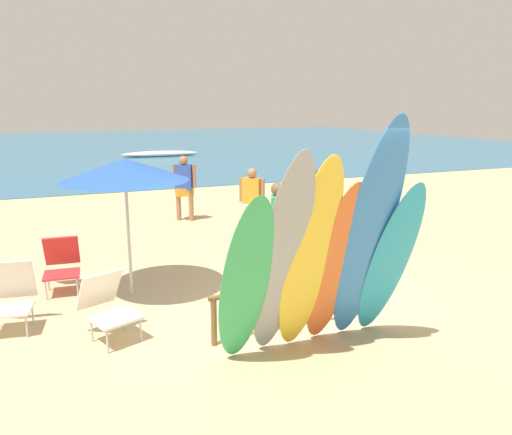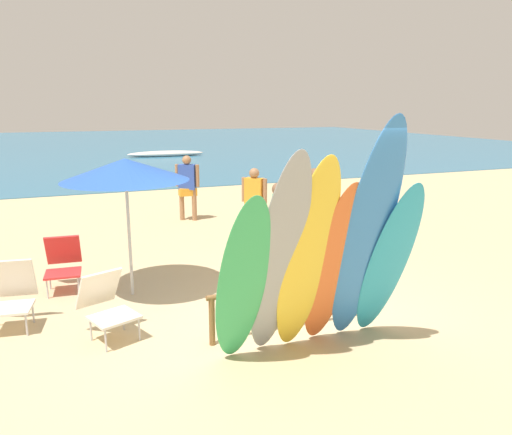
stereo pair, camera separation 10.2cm
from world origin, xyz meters
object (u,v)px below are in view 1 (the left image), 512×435
surfboard_blue_4 (368,237)px  beachgoer_midbeach (252,199)px  surfboard_rack (294,295)px  surfboard_orange_3 (335,266)px  beach_chair_red (11,294)px  beach_umbrella (125,170)px  beachgoer_by_water (277,222)px  beach_chair_striped (107,303)px  surfboard_grey_1 (282,260)px  surfboard_green_0 (246,283)px  beachgoer_near_rack (184,183)px  distant_boat (160,154)px  surfboard_yellow_2 (309,259)px  surfboard_teal_5 (390,262)px  beachgoer_strolling (312,204)px  beach_chair_blue (62,262)px

surfboard_blue_4 → beachgoer_midbeach: 4.89m
surfboard_rack → surfboard_orange_3: 0.82m
beach_chair_red → beach_umbrella: bearing=26.6°
beachgoer_by_water → beach_chair_red: (-3.84, -0.54, -0.44)m
beachgoer_by_water → beach_chair_striped: bearing=-41.0°
surfboard_grey_1 → beach_umbrella: surfboard_grey_1 is taller
surfboard_green_0 → surfboard_grey_1: size_ratio=0.82×
surfboard_green_0 → beachgoer_midbeach: bearing=64.7°
surfboard_rack → beach_chair_striped: beach_chair_striped is taller
beachgoer_midbeach → beach_chair_striped: 4.69m
beachgoer_near_rack → beachgoer_by_water: 4.37m
surfboard_green_0 → distant_boat: surfboard_green_0 is taller
surfboard_rack → surfboard_blue_4: size_ratio=0.77×
surfboard_yellow_2 → beachgoer_by_water: size_ratio=1.56×
surfboard_blue_4 → surfboard_teal_5: (0.37, 0.08, -0.35)m
surfboard_yellow_2 → beach_chair_red: surfboard_yellow_2 is taller
surfboard_teal_5 → beachgoer_strolling: bearing=74.7°
surfboard_green_0 → surfboard_blue_4: (1.37, -0.09, 0.36)m
beachgoer_by_water → beach_chair_blue: (-3.25, 0.61, -0.45)m
surfboard_orange_3 → beach_chair_blue: 4.24m
beachgoer_midbeach → beachgoer_strolling: size_ratio=0.93×
beachgoer_near_rack → surfboard_yellow_2: bearing=-62.5°
beachgoer_strolling → beach_chair_blue: size_ratio=1.98×
surfboard_blue_4 → beachgoer_strolling: surfboard_blue_4 is taller
surfboard_yellow_2 → distant_boat: bearing=78.5°
surfboard_grey_1 → beachgoer_by_water: surfboard_grey_1 is taller
surfboard_grey_1 → beachgoer_strolling: bearing=55.6°
surfboard_green_0 → beachgoer_near_rack: surfboard_green_0 is taller
beachgoer_midbeach → distant_boat: 17.51m
beachgoer_midbeach → beach_umbrella: (-2.75, -2.18, 0.98)m
surfboard_grey_1 → beachgoer_near_rack: surfboard_grey_1 is taller
beach_chair_blue → distant_boat: beach_chair_blue is taller
beach_chair_blue → surfboard_blue_4: bearing=-42.7°
beachgoer_by_water → beach_chair_striped: beachgoer_by_water is taller
surfboard_blue_4 → distant_boat: 22.39m
surfboard_teal_5 → beachgoer_by_water: surfboard_teal_5 is taller
beach_umbrella → beachgoer_strolling: bearing=15.8°
beach_chair_blue → beachgoer_strolling: bearing=8.4°
surfboard_teal_5 → beachgoer_strolling: size_ratio=1.32×
beachgoer_midbeach → beach_umbrella: bearing=84.5°
beach_chair_red → beach_chair_striped: (1.07, -0.71, -0.01)m
surfboard_blue_4 → beach_chair_red: surfboard_blue_4 is taller
beachgoer_midbeach → beach_chair_blue: size_ratio=1.85×
surfboard_rack → beachgoer_midbeach: beachgoer_midbeach is taller
beachgoer_midbeach → beach_chair_red: beachgoer_midbeach is taller
surfboard_grey_1 → surfboard_teal_5: surfboard_grey_1 is taller
beachgoer_near_rack → surfboard_blue_4: bearing=-57.1°
beach_chair_blue → beachgoer_by_water: bearing=-6.7°
surfboard_orange_3 → beachgoer_strolling: (1.61, 3.48, -0.08)m
surfboard_teal_5 → surfboard_green_0: bearing=179.0°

